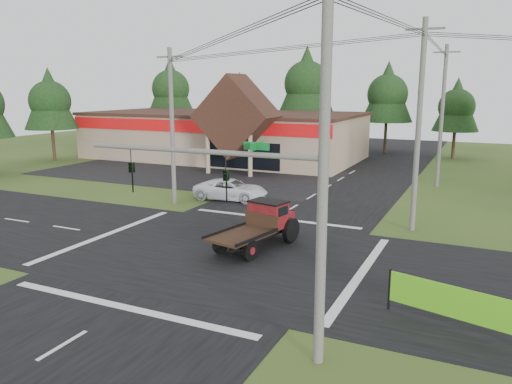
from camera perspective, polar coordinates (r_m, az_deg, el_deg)
The scene contains 19 objects.
ground at distance 24.65m, azimuth -4.24°, elevation -6.87°, with size 120.00×120.00×0.00m, color #304A1A.
road_ns at distance 24.64m, azimuth -4.24°, elevation -6.84°, with size 12.00×120.00×0.02m, color black.
road_ew at distance 24.64m, azimuth -4.24°, elevation -6.84°, with size 120.00×12.00×0.02m, color black.
parking_apron at distance 47.53m, azimuth -7.85°, elevation 2.16°, with size 28.00×14.00×0.02m, color black.
cvs_building at distance 57.06m, azimuth -3.61°, elevation 6.64°, with size 30.40×18.20×9.19m.
traffic_signal_mast at distance 14.45m, azimuth 1.19°, elevation -2.00°, with size 8.12×0.24×7.00m.
utility_pole_nr at distance 13.63m, azimuth 7.70°, elevation 2.27°, with size 2.00×0.30×11.00m.
utility_pole_nw at distance 34.48m, azimuth -9.57°, elevation 7.50°, with size 2.00×0.30×10.50m.
utility_pole_ne at distance 28.63m, azimuth 18.09°, elevation 7.25°, with size 2.00×0.30×11.50m.
utility_pole_n at distance 42.54m, azimuth 20.47°, elevation 8.18°, with size 2.00×0.30×11.20m.
tree_row_a at distance 73.22m, azimuth -9.74°, elevation 11.76°, with size 6.72×6.72×12.12m.
tree_row_b at distance 69.85m, azimuth -1.85°, elevation 10.82°, with size 5.60×5.60×10.10m.
tree_row_c at distance 65.00m, azimuth 5.81°, elevation 12.48°, with size 7.28×7.28×13.13m.
tree_row_d at distance 63.40m, azimuth 14.82°, elevation 10.96°, with size 6.16×6.16×11.11m.
tree_row_e at distance 60.48m, azimuth 21.96°, elevation 9.21°, with size 5.04×5.04×9.09m.
tree_side_w at distance 59.32m, azimuth -22.51°, elevation 9.78°, with size 5.60×5.60×10.10m.
antique_flatbed_truck at distance 24.79m, azimuth -0.07°, elevation -3.95°, with size 2.09×5.48×2.29m, color #4E0B15, non-canonical shape.
roadside_banner at distance 18.16m, azimuth 21.46°, elevation -12.08°, with size 4.53×0.13×1.55m, color #59B918, non-canonical shape.
white_pickup at distance 35.82m, azimuth -2.88°, elevation 0.28°, with size 2.44×5.28×1.47m, color white.
Camera 1 is at (11.47, -20.35, 7.87)m, focal length 35.00 mm.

